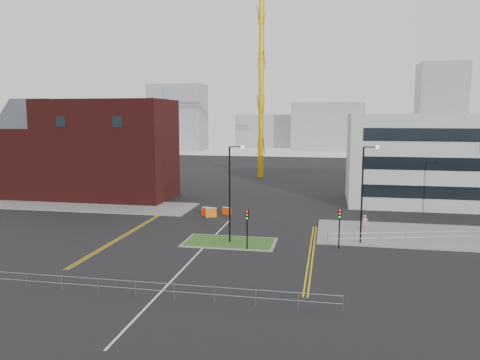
% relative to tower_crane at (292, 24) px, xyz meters
% --- Properties ---
extents(ground, '(200.00, 200.00, 0.00)m').
position_rel_tower_crane_xyz_m(ground, '(-3.57, -54.76, -28.20)').
color(ground, black).
rests_on(ground, ground).
extents(pavement_left, '(28.00, 8.00, 0.12)m').
position_rel_tower_crane_xyz_m(pavement_left, '(-23.57, -32.76, -28.14)').
color(pavement_left, slate).
rests_on(pavement_left, ground).
extents(pavement_right, '(24.00, 10.00, 0.12)m').
position_rel_tower_crane_xyz_m(pavement_right, '(18.43, -40.76, -28.14)').
color(pavement_right, slate).
rests_on(pavement_right, ground).
extents(island_kerb, '(8.60, 4.60, 0.08)m').
position_rel_tower_crane_xyz_m(island_kerb, '(-1.57, -46.76, -28.16)').
color(island_kerb, slate).
rests_on(island_kerb, ground).
extents(grass_island, '(8.00, 4.00, 0.12)m').
position_rel_tower_crane_xyz_m(grass_island, '(-1.57, -46.76, -28.14)').
color(grass_island, '#27551C').
rests_on(grass_island, ground).
extents(brick_building, '(24.20, 10.07, 14.24)m').
position_rel_tower_crane_xyz_m(brick_building, '(-26.55, -26.76, -21.35)').
color(brick_building, '#421210').
rests_on(brick_building, ground).
extents(office_block, '(25.00, 12.20, 12.00)m').
position_rel_tower_crane_xyz_m(office_block, '(22.44, -22.78, -22.20)').
color(office_block, '#A6A8AB').
rests_on(office_block, ground).
extents(tower_crane, '(52.99, 3.31, 41.07)m').
position_rel_tower_crane_xyz_m(tower_crane, '(0.00, 0.00, 0.00)').
color(tower_crane, '#EDB20D').
rests_on(tower_crane, ground).
extents(streetlamp_island, '(1.46, 0.36, 9.18)m').
position_rel_tower_crane_xyz_m(streetlamp_island, '(-1.35, -46.76, -22.79)').
color(streetlamp_island, black).
rests_on(streetlamp_island, ground).
extents(streetlamp_right_near, '(1.46, 0.36, 9.18)m').
position_rel_tower_crane_xyz_m(streetlamp_right_near, '(10.65, -44.76, -22.79)').
color(streetlamp_right_near, black).
rests_on(streetlamp_right_near, ground).
extents(traffic_light_island, '(0.28, 0.33, 3.65)m').
position_rel_tower_crane_xyz_m(traffic_light_island, '(0.43, -48.78, -25.63)').
color(traffic_light_island, black).
rests_on(traffic_light_island, ground).
extents(traffic_light_right, '(0.28, 0.33, 3.65)m').
position_rel_tower_crane_xyz_m(traffic_light_right, '(8.43, -46.78, -25.63)').
color(traffic_light_right, black).
rests_on(traffic_light_right, ground).
extents(railing_front, '(24.05, 0.05, 1.10)m').
position_rel_tower_crane_xyz_m(railing_front, '(-3.57, -60.76, -27.42)').
color(railing_front, gray).
rests_on(railing_front, ground).
extents(railing_left, '(6.05, 0.05, 1.10)m').
position_rel_tower_crane_xyz_m(railing_left, '(-14.57, -36.76, -27.46)').
color(railing_left, gray).
rests_on(railing_left, ground).
extents(railing_right, '(19.05, 5.05, 1.10)m').
position_rel_tower_crane_xyz_m(railing_right, '(16.93, -43.26, -27.42)').
color(railing_right, gray).
rests_on(railing_right, ground).
extents(centre_line, '(0.15, 30.00, 0.01)m').
position_rel_tower_crane_xyz_m(centre_line, '(-3.57, -52.76, -28.20)').
color(centre_line, silver).
rests_on(centre_line, ground).
extents(yellow_left_a, '(0.12, 24.00, 0.01)m').
position_rel_tower_crane_xyz_m(yellow_left_a, '(-12.57, -44.76, -28.20)').
color(yellow_left_a, gold).
rests_on(yellow_left_a, ground).
extents(yellow_left_b, '(0.12, 24.00, 0.01)m').
position_rel_tower_crane_xyz_m(yellow_left_b, '(-12.27, -44.76, -28.20)').
color(yellow_left_b, gold).
rests_on(yellow_left_b, ground).
extents(yellow_right_a, '(0.12, 20.00, 0.01)m').
position_rel_tower_crane_xyz_m(yellow_right_a, '(5.93, -48.76, -28.20)').
color(yellow_right_a, gold).
rests_on(yellow_right_a, ground).
extents(yellow_right_b, '(0.12, 20.00, 0.01)m').
position_rel_tower_crane_xyz_m(yellow_right_b, '(6.23, -48.76, -28.20)').
color(yellow_right_b, gold).
rests_on(yellow_right_b, ground).
extents(skyline_a, '(18.00, 12.00, 22.00)m').
position_rel_tower_crane_xyz_m(skyline_a, '(-43.57, 65.24, -17.20)').
color(skyline_a, gray).
rests_on(skyline_a, ground).
extents(skyline_b, '(24.00, 12.00, 16.00)m').
position_rel_tower_crane_xyz_m(skyline_b, '(6.43, 75.24, -20.20)').
color(skyline_b, gray).
rests_on(skyline_b, ground).
extents(skyline_c, '(14.00, 12.00, 28.00)m').
position_rel_tower_crane_xyz_m(skyline_c, '(41.43, 70.24, -14.20)').
color(skyline_c, gray).
rests_on(skyline_c, ground).
extents(skyline_d, '(30.00, 12.00, 12.00)m').
position_rel_tower_crane_xyz_m(skyline_d, '(-11.57, 85.24, -22.20)').
color(skyline_d, gray).
rests_on(skyline_d, ground).
extents(pedestrian, '(0.68, 0.49, 1.74)m').
position_rel_tower_crane_xyz_m(pedestrian, '(11.15, -39.91, -27.33)').
color(pedestrian, pink).
rests_on(pedestrian, ground).
extents(barrier_left, '(1.36, 0.80, 1.09)m').
position_rel_tower_crane_xyz_m(barrier_left, '(-6.06, -36.32, -27.61)').
color(barrier_left, orange).
rests_on(barrier_left, ground).
extents(barrier_mid, '(1.27, 0.57, 1.03)m').
position_rel_tower_crane_xyz_m(barrier_mid, '(-6.69, -35.71, -27.64)').
color(barrier_mid, '#F43E0D').
rests_on(barrier_mid, ground).
extents(barrier_right, '(1.11, 0.69, 0.88)m').
position_rel_tower_crane_xyz_m(barrier_right, '(-4.57, -34.62, -27.72)').
color(barrier_right, '#CE460B').
rests_on(barrier_right, ground).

